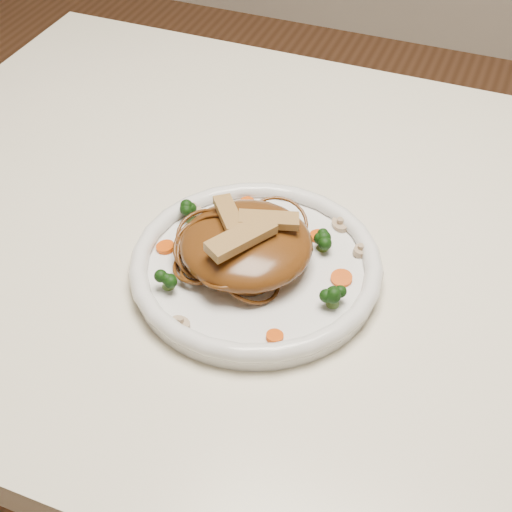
% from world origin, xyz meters
% --- Properties ---
extents(table, '(1.20, 0.80, 0.75)m').
position_xyz_m(table, '(0.00, 0.00, 0.65)').
color(table, '#EDE4C9').
rests_on(table, ground).
extents(plate, '(0.31, 0.31, 0.02)m').
position_xyz_m(plate, '(-0.06, -0.09, 0.76)').
color(plate, white).
rests_on(plate, table).
extents(noodle_mound, '(0.19, 0.19, 0.05)m').
position_xyz_m(noodle_mound, '(-0.07, -0.08, 0.79)').
color(noodle_mound, '#572A10').
rests_on(noodle_mound, plate).
extents(chicken_a, '(0.07, 0.04, 0.01)m').
position_xyz_m(chicken_a, '(-0.05, -0.07, 0.82)').
color(chicken_a, tan).
rests_on(chicken_a, noodle_mound).
extents(chicken_b, '(0.05, 0.06, 0.01)m').
position_xyz_m(chicken_b, '(-0.09, -0.08, 0.82)').
color(chicken_b, tan).
rests_on(chicken_b, noodle_mound).
extents(chicken_c, '(0.06, 0.08, 0.01)m').
position_xyz_m(chicken_c, '(-0.07, -0.11, 0.82)').
color(chicken_c, tan).
rests_on(chicken_c, noodle_mound).
extents(broccoli_0, '(0.03, 0.03, 0.03)m').
position_xyz_m(broccoli_0, '(-0.00, -0.03, 0.78)').
color(broccoli_0, black).
rests_on(broccoli_0, plate).
extents(broccoli_1, '(0.03, 0.03, 0.03)m').
position_xyz_m(broccoli_1, '(-0.16, -0.04, 0.78)').
color(broccoli_1, black).
rests_on(broccoli_1, plate).
extents(broccoli_2, '(0.02, 0.02, 0.03)m').
position_xyz_m(broccoli_2, '(-0.13, -0.15, 0.78)').
color(broccoli_2, black).
rests_on(broccoli_2, plate).
extents(broccoli_3, '(0.03, 0.03, 0.03)m').
position_xyz_m(broccoli_3, '(0.03, -0.11, 0.78)').
color(broccoli_3, black).
rests_on(broccoli_3, plate).
extents(carrot_0, '(0.03, 0.03, 0.00)m').
position_xyz_m(carrot_0, '(-0.01, -0.02, 0.77)').
color(carrot_0, '#EF4E08').
rests_on(carrot_0, plate).
extents(carrot_1, '(0.03, 0.03, 0.00)m').
position_xyz_m(carrot_1, '(-0.16, -0.10, 0.77)').
color(carrot_1, '#EF4E08').
rests_on(carrot_1, plate).
extents(carrot_2, '(0.02, 0.02, 0.00)m').
position_xyz_m(carrot_2, '(0.03, -0.07, 0.77)').
color(carrot_2, '#EF4E08').
rests_on(carrot_2, plate).
extents(carrot_3, '(0.02, 0.02, 0.00)m').
position_xyz_m(carrot_3, '(-0.11, 0.01, 0.77)').
color(carrot_3, '#EF4E08').
rests_on(carrot_3, plate).
extents(carrot_4, '(0.02, 0.02, 0.00)m').
position_xyz_m(carrot_4, '(-0.00, -0.17, 0.77)').
color(carrot_4, '#EF4E08').
rests_on(carrot_4, plate).
extents(mushroom_0, '(0.02, 0.02, 0.01)m').
position_xyz_m(mushroom_0, '(-0.10, -0.19, 0.77)').
color(mushroom_0, '#BFAD8F').
rests_on(mushroom_0, plate).
extents(mushroom_1, '(0.02, 0.02, 0.01)m').
position_xyz_m(mushroom_1, '(0.04, -0.02, 0.77)').
color(mushroom_1, '#BFAD8F').
rests_on(mushroom_1, plate).
extents(mushroom_2, '(0.04, 0.04, 0.01)m').
position_xyz_m(mushroom_2, '(-0.16, -0.03, 0.77)').
color(mushroom_2, '#BFAD8F').
rests_on(mushroom_2, plate).
extents(mushroom_3, '(0.03, 0.03, 0.01)m').
position_xyz_m(mushroom_3, '(0.00, 0.01, 0.77)').
color(mushroom_3, '#BFAD8F').
rests_on(mushroom_3, plate).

